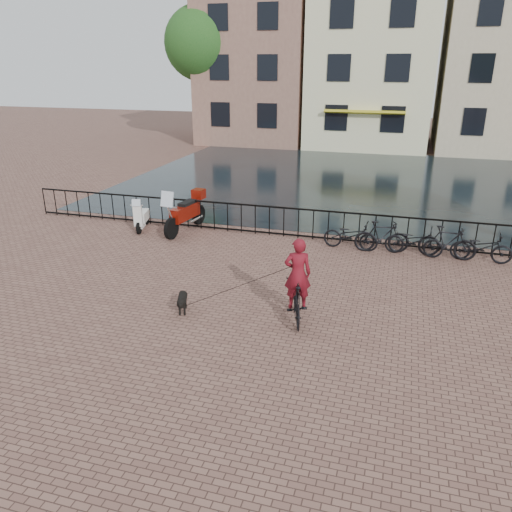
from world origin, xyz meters
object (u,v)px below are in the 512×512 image
(motorcycle, at_px, (185,208))
(scooter, at_px, (142,212))
(cyclist, at_px, (297,285))
(dog, at_px, (182,302))

(motorcycle, distance_m, scooter, 1.59)
(motorcycle, bearing_deg, scooter, -164.94)
(cyclist, bearing_deg, scooter, -53.00)
(motorcycle, xyz_separation_m, scooter, (-1.56, -0.20, -0.21))
(motorcycle, relative_size, scooter, 1.70)
(cyclist, height_order, scooter, cyclist)
(scooter, bearing_deg, dog, -68.22)
(dog, xyz_separation_m, scooter, (-3.95, 5.39, 0.38))
(scooter, bearing_deg, cyclist, -51.71)
(motorcycle, bearing_deg, dog, -59.11)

